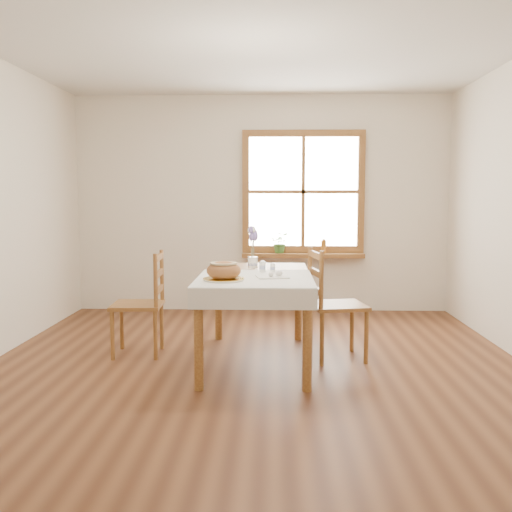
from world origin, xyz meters
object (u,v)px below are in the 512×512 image
(dining_table, at_px, (256,284))
(flower_vase, at_px, (253,263))
(chair_right, at_px, (338,304))
(bread_plate, at_px, (224,279))
(chair_left, at_px, (137,303))

(dining_table, distance_m, flower_vase, 0.38)
(dining_table, xyz_separation_m, flower_vase, (-0.04, 0.35, 0.13))
(chair_right, bearing_deg, flower_vase, 61.59)
(dining_table, height_order, flower_vase, flower_vase)
(dining_table, bearing_deg, chair_right, 8.85)
(chair_right, height_order, flower_vase, chair_right)
(dining_table, bearing_deg, flower_vase, 96.49)
(dining_table, bearing_deg, bread_plate, -117.03)
(flower_vase, bearing_deg, dining_table, -83.51)
(chair_right, relative_size, flower_vase, 9.83)
(chair_left, xyz_separation_m, chair_right, (1.75, -0.07, 0.02))
(bread_plate, height_order, flower_vase, flower_vase)
(chair_right, xyz_separation_m, bread_plate, (-0.93, -0.56, 0.29))
(chair_left, relative_size, flower_vase, 9.42)
(chair_left, relative_size, chair_right, 0.96)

